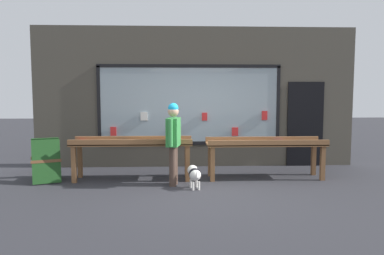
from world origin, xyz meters
TOP-DOWN VIEW (x-y plane):
  - ground_plane at (0.00, 0.00)m, footprint 40.00×40.00m
  - shopfront_facade at (0.03, 2.39)m, footprint 7.88×0.29m
  - display_table_left at (-1.41, 0.96)m, footprint 2.52×0.66m
  - display_table_right at (1.42, 0.96)m, footprint 2.52×0.68m
  - person_browsing at (-0.55, 0.43)m, footprint 0.30×0.64m
  - small_dog at (-0.15, 0.17)m, footprint 0.28×0.55m
  - sandwich_board_sign at (-3.21, 0.95)m, footprint 0.79×0.94m

SIDE VIEW (x-z plane):
  - ground_plane at x=0.00m, z-range 0.00..0.00m
  - small_dog at x=-0.15m, z-range 0.07..0.49m
  - sandwich_board_sign at x=-3.21m, z-range 0.01..0.88m
  - display_table_right at x=1.42m, z-range 0.26..1.12m
  - display_table_left at x=-1.41m, z-range 0.27..1.16m
  - person_browsing at x=-0.55m, z-range 0.13..1.76m
  - shopfront_facade at x=0.03m, z-range -0.02..3.41m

